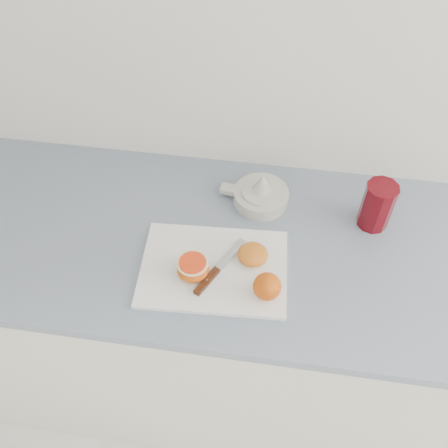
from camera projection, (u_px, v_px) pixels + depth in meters
name	position (u px, v px, depth m)	size (l,w,h in m)	color
counter	(269.00, 328.00, 1.64)	(2.54, 0.64, 0.89)	white
cutting_board	(214.00, 268.00, 1.24)	(0.36, 0.26, 0.01)	white
whole_orange	(267.00, 286.00, 1.16)	(0.07, 0.07, 0.07)	orange
half_orange	(193.00, 268.00, 1.21)	(0.08, 0.08, 0.05)	orange
squeezed_shell	(253.00, 254.00, 1.24)	(0.08, 0.08, 0.03)	orange
paring_knife	(211.00, 276.00, 1.21)	(0.11, 0.19, 0.01)	#482210
citrus_juicer	(261.00, 194.00, 1.38)	(0.19, 0.15, 0.10)	silver
red_tumbler	(377.00, 207.00, 1.30)	(0.08, 0.08, 0.14)	#61070F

